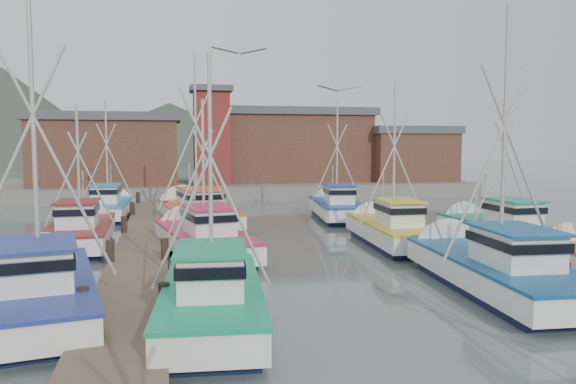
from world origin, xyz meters
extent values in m
plane|color=#50605E|center=(0.00, 0.00, 0.00)|extent=(260.00, 260.00, 0.00)
cube|color=brown|center=(-7.00, 4.00, 0.20)|extent=(2.20, 46.00, 0.40)
cylinder|color=black|center=(-8.00, -2.00, 0.45)|extent=(0.30, 0.30, 1.50)
cylinder|color=black|center=(-8.00, 5.00, 0.45)|extent=(0.30, 0.30, 1.50)
cylinder|color=black|center=(-8.00, 12.00, 0.45)|extent=(0.30, 0.30, 1.50)
cylinder|color=black|center=(-8.00, 19.00, 0.45)|extent=(0.30, 0.30, 1.50)
cylinder|color=black|center=(-8.00, 26.00, 0.45)|extent=(0.30, 0.30, 1.50)
cylinder|color=black|center=(-6.00, -2.00, 0.45)|extent=(0.30, 0.30, 1.50)
cylinder|color=black|center=(-6.00, 5.00, 0.45)|extent=(0.30, 0.30, 1.50)
cylinder|color=black|center=(-6.00, 12.00, 0.45)|extent=(0.30, 0.30, 1.50)
cylinder|color=black|center=(-6.00, 19.00, 0.45)|extent=(0.30, 0.30, 1.50)
cylinder|color=black|center=(-6.00, 26.00, 0.45)|extent=(0.30, 0.30, 1.50)
cube|color=brown|center=(7.00, 4.00, 0.20)|extent=(2.20, 46.00, 0.40)
cylinder|color=black|center=(6.00, -2.00, 0.45)|extent=(0.30, 0.30, 1.50)
cylinder|color=black|center=(6.00, 5.00, 0.45)|extent=(0.30, 0.30, 1.50)
cylinder|color=black|center=(6.00, 12.00, 0.45)|extent=(0.30, 0.30, 1.50)
cylinder|color=black|center=(6.00, 19.00, 0.45)|extent=(0.30, 0.30, 1.50)
cylinder|color=black|center=(6.00, 26.00, 0.45)|extent=(0.30, 0.30, 1.50)
cylinder|color=black|center=(8.00, 5.00, 0.45)|extent=(0.30, 0.30, 1.50)
cylinder|color=black|center=(8.00, 12.00, 0.45)|extent=(0.30, 0.30, 1.50)
cylinder|color=black|center=(8.00, 19.00, 0.45)|extent=(0.30, 0.30, 1.50)
cylinder|color=black|center=(8.00, 26.00, 0.45)|extent=(0.30, 0.30, 1.50)
cube|color=slate|center=(0.00, 37.00, 0.60)|extent=(44.00, 16.00, 1.20)
cube|color=brown|center=(-11.00, 35.00, 3.95)|extent=(12.00, 8.00, 5.50)
cube|color=#525256|center=(-11.00, 35.00, 7.05)|extent=(12.72, 8.48, 0.70)
cube|color=brown|center=(6.00, 37.00, 4.30)|extent=(14.00, 9.00, 6.20)
cube|color=#525256|center=(6.00, 37.00, 7.75)|extent=(14.84, 9.54, 0.70)
cube|color=brown|center=(17.00, 34.00, 3.45)|extent=(8.00, 6.00, 4.50)
cube|color=#525256|center=(17.00, 34.00, 6.05)|extent=(8.48, 6.36, 0.70)
cube|color=maroon|center=(-2.00, 33.00, 5.20)|extent=(3.00, 3.00, 8.00)
cube|color=#525256|center=(-2.00, 33.00, 9.45)|extent=(3.60, 3.60, 0.50)
cone|color=#424E41|center=(-40.00, 115.00, 0.00)|extent=(110.00, 110.00, 42.00)
cone|color=#424E41|center=(-5.00, 130.00, 0.00)|extent=(140.00, 140.00, 30.00)
cone|color=#424E41|center=(35.00, 120.00, 0.00)|extent=(90.00, 90.00, 24.00)
cube|color=#0F1734|center=(-4.76, -2.00, 0.05)|extent=(2.78, 6.86, 0.70)
cube|color=white|center=(-4.76, -2.00, 0.70)|extent=(3.16, 7.80, 0.80)
cube|color=#0CA164|center=(-4.76, -2.00, 1.08)|extent=(3.24, 7.88, 0.10)
cone|color=white|center=(-4.41, 1.79, 0.55)|extent=(2.47, 1.31, 2.38)
cube|color=white|center=(-4.84, -2.91, 1.65)|extent=(1.74, 2.41, 1.10)
cube|color=black|center=(-4.84, -2.91, 1.88)|extent=(1.86, 2.65, 0.28)
cube|color=#0CA164|center=(-4.84, -2.91, 2.24)|extent=(1.97, 2.81, 0.07)
cylinder|color=#B2AFA3|center=(-4.77, -2.15, 4.12)|extent=(0.12, 0.12, 6.05)
cylinder|color=#B2AFA3|center=(-5.25, -2.11, 3.41)|extent=(2.16, 0.28, 4.73)
cylinder|color=#B2AFA3|center=(-4.28, -2.20, 3.41)|extent=(2.16, 0.28, 4.73)
cylinder|color=#B2AFA3|center=(-4.63, -0.64, 2.30)|extent=(0.07, 0.07, 2.12)
cube|color=#0F1734|center=(4.52, -0.69, 0.05)|extent=(3.05, 7.85, 0.70)
cube|color=white|center=(4.52, -0.69, 0.70)|extent=(3.47, 8.92, 0.80)
cube|color=#115083|center=(4.52, -0.69, 1.08)|extent=(3.56, 9.01, 0.10)
cone|color=white|center=(4.83, 3.66, 0.55)|extent=(2.80, 1.29, 2.73)
cube|color=white|center=(4.44, -1.74, 1.65)|extent=(1.95, 2.74, 1.10)
cube|color=black|center=(4.44, -1.74, 1.88)|extent=(2.08, 3.01, 0.28)
cube|color=#115083|center=(4.44, -1.74, 2.24)|extent=(2.21, 3.19, 0.07)
cylinder|color=#B2AFA3|center=(4.50, -0.87, 5.09)|extent=(0.13, 0.13, 7.98)
cylinder|color=#B2AFA3|center=(3.95, -0.83, 4.15)|extent=(2.84, 0.30, 6.23)
cylinder|color=#B2AFA3|center=(5.06, -0.91, 4.15)|extent=(2.84, 0.30, 6.23)
cylinder|color=#B2AFA3|center=(4.63, 0.88, 2.30)|extent=(0.08, 0.08, 2.44)
cube|color=#0F1734|center=(-9.38, -0.28, 0.05)|extent=(3.68, 7.65, 0.70)
cube|color=white|center=(-9.38, -0.28, 0.70)|extent=(4.18, 8.70, 0.80)
cube|color=navy|center=(-9.38, -0.28, 1.08)|extent=(4.28, 8.79, 0.10)
cone|color=white|center=(-10.14, 3.82, 0.55)|extent=(2.76, 1.55, 2.60)
cube|color=white|center=(-9.20, -1.27, 1.65)|extent=(2.11, 2.77, 1.10)
cube|color=black|center=(-9.20, -1.27, 1.88)|extent=(2.26, 3.03, 0.28)
cube|color=navy|center=(-9.20, -1.27, 2.24)|extent=(2.40, 3.22, 0.07)
cylinder|color=#B2AFA3|center=(-9.35, -0.45, 5.26)|extent=(0.15, 0.15, 8.31)
cylinder|color=#B2AFA3|center=(-9.92, -0.55, 4.28)|extent=(2.93, 0.63, 6.49)
cylinder|color=#B2AFA3|center=(-8.79, -0.34, 4.28)|extent=(2.93, 0.63, 6.49)
cylinder|color=#B2AFA3|center=(-9.65, 1.19, 2.30)|extent=(0.09, 0.09, 2.50)
cone|color=white|center=(8.67, 2.02, 0.55)|extent=(2.75, 1.43, 2.63)
cube|color=#0F1734|center=(-4.40, 7.29, 0.05)|extent=(3.68, 7.63, 0.70)
cube|color=white|center=(-4.40, 7.29, 0.70)|extent=(4.19, 8.68, 0.80)
cube|color=#C1204E|center=(-4.40, 7.29, 1.08)|extent=(4.28, 8.77, 0.10)
cone|color=white|center=(-5.16, 11.38, 0.55)|extent=(2.76, 1.56, 2.60)
cube|color=white|center=(-4.22, 6.31, 1.65)|extent=(2.11, 2.76, 1.10)
cube|color=black|center=(-4.22, 6.31, 1.88)|extent=(2.26, 3.03, 0.28)
cube|color=#C1204E|center=(-4.22, 6.31, 2.24)|extent=(2.40, 3.21, 0.07)
cylinder|color=#B2AFA3|center=(-4.37, 7.13, 3.88)|extent=(0.14, 0.14, 5.56)
cylinder|color=#B2AFA3|center=(-4.89, 7.03, 3.23)|extent=(1.98, 0.45, 4.35)
cylinder|color=#B2AFA3|center=(-3.85, 7.23, 3.23)|extent=(1.98, 0.45, 4.35)
cylinder|color=#B2AFA3|center=(-4.68, 8.76, 2.30)|extent=(0.08, 0.08, 2.32)
cube|color=#0F1734|center=(4.47, 7.87, 0.05)|extent=(2.62, 6.86, 0.70)
cube|color=white|center=(4.47, 7.87, 0.70)|extent=(2.98, 7.80, 0.80)
cube|color=gold|center=(4.47, 7.87, 1.08)|extent=(3.06, 7.88, 0.10)
cone|color=white|center=(4.72, 11.69, 0.55)|extent=(2.46, 1.25, 2.39)
cube|color=white|center=(4.41, 6.96, 1.65)|extent=(1.69, 2.39, 1.10)
cube|color=black|center=(4.41, 6.96, 1.88)|extent=(1.81, 2.63, 0.28)
cube|color=gold|center=(4.41, 6.96, 2.24)|extent=(1.91, 2.79, 0.07)
cylinder|color=#B2AFA3|center=(4.46, 7.72, 4.35)|extent=(0.11, 0.11, 6.51)
cylinder|color=#B2AFA3|center=(3.97, 7.75, 3.59)|extent=(2.32, 0.23, 5.08)
cylinder|color=#B2AFA3|center=(4.95, 7.69, 3.59)|extent=(2.32, 0.23, 5.08)
cylinder|color=#B2AFA3|center=(4.56, 9.25, 2.30)|extent=(0.07, 0.07, 2.14)
cube|color=#0F1734|center=(-9.82, 10.50, 0.05)|extent=(2.46, 7.02, 0.70)
cube|color=white|center=(-9.82, 10.50, 0.70)|extent=(2.80, 7.98, 0.80)
cube|color=maroon|center=(-9.82, 10.50, 1.08)|extent=(2.88, 8.06, 0.10)
cone|color=white|center=(-9.94, 14.45, 0.55)|extent=(2.50, 1.17, 2.47)
cube|color=white|center=(-9.80, 9.55, 1.65)|extent=(1.66, 2.42, 1.10)
cube|color=black|center=(-9.80, 9.55, 1.88)|extent=(1.77, 2.66, 0.28)
cube|color=maroon|center=(-9.80, 9.55, 2.24)|extent=(1.88, 2.82, 0.07)
cylinder|color=#B2AFA3|center=(-9.82, 10.34, 3.85)|extent=(0.12, 0.12, 5.51)
cylinder|color=#B2AFA3|center=(-10.36, 10.33, 3.21)|extent=(1.99, 0.15, 4.31)
cylinder|color=#B2AFA3|center=(-9.28, 10.36, 3.21)|extent=(1.99, 0.15, 4.31)
cylinder|color=#B2AFA3|center=(-9.87, 11.92, 2.30)|extent=(0.07, 0.07, 2.37)
cube|color=#0F1734|center=(9.54, 6.88, 0.05)|extent=(2.38, 6.79, 0.70)
cube|color=white|center=(9.54, 6.88, 0.70)|extent=(2.70, 7.71, 0.80)
cube|color=#10856C|center=(9.54, 6.88, 1.08)|extent=(2.78, 7.79, 0.10)
cone|color=white|center=(9.45, 10.70, 0.55)|extent=(2.44, 1.16, 2.42)
cube|color=white|center=(9.56, 5.96, 1.65)|extent=(1.62, 2.33, 1.10)
cube|color=black|center=(9.56, 5.96, 1.88)|extent=(1.72, 2.56, 0.28)
cube|color=#10856C|center=(9.56, 5.96, 2.24)|extent=(1.83, 2.72, 0.07)
cylinder|color=#B2AFA3|center=(9.54, 6.72, 4.17)|extent=(0.11, 0.11, 6.13)
cylinder|color=#B2AFA3|center=(9.03, 6.71, 3.45)|extent=(2.20, 0.14, 4.80)
cylinder|color=#B2AFA3|center=(10.05, 6.73, 3.45)|extent=(2.20, 0.14, 4.80)
cylinder|color=#B2AFA3|center=(9.50, 8.25, 2.30)|extent=(0.07, 0.07, 2.24)
cube|color=#0F1734|center=(-4.23, 16.64, 0.05)|extent=(4.20, 8.99, 0.70)
cube|color=white|center=(-4.23, 16.64, 0.70)|extent=(4.78, 10.22, 0.80)
cube|color=#D45524|center=(-4.23, 16.64, 1.08)|extent=(4.89, 10.33, 0.10)
cone|color=white|center=(-5.04, 21.48, 0.55)|extent=(3.21, 1.59, 3.07)
cube|color=white|center=(-4.04, 15.47, 1.65)|extent=(2.44, 3.23, 1.10)
cube|color=black|center=(-4.04, 15.47, 1.88)|extent=(2.62, 3.55, 0.28)
cube|color=#D45524|center=(-4.04, 15.47, 2.24)|extent=(2.78, 3.76, 0.07)
cylinder|color=#B2AFA3|center=(-4.20, 16.44, 5.61)|extent=(0.16, 0.16, 9.01)
cylinder|color=#B2AFA3|center=(-4.82, 16.34, 4.55)|extent=(3.18, 0.63, 7.04)
cylinder|color=#B2AFA3|center=(-3.58, 16.55, 4.55)|extent=(3.18, 0.63, 7.04)
cylinder|color=#B2AFA3|center=(-4.52, 18.38, 2.30)|extent=(0.09, 0.09, 2.74)
cube|color=#0F1734|center=(4.65, 17.38, 0.05)|extent=(2.98, 6.99, 0.70)
cube|color=white|center=(4.65, 17.38, 0.70)|extent=(3.39, 7.94, 0.80)
cube|color=#223B95|center=(4.65, 17.38, 1.08)|extent=(3.47, 8.02, 0.10)
cone|color=white|center=(5.11, 21.21, 0.55)|extent=(2.52, 1.37, 2.41)
cube|color=white|center=(4.55, 16.47, 1.65)|extent=(1.81, 2.48, 1.10)
cube|color=black|center=(4.55, 16.47, 1.88)|extent=(1.94, 2.72, 0.28)
cube|color=#223B95|center=(4.55, 16.47, 2.24)|extent=(2.06, 2.88, 0.07)
cylinder|color=#B2AFA3|center=(4.64, 17.23, 4.28)|extent=(0.12, 0.12, 6.37)
cylinder|color=#B2AFA3|center=(4.15, 17.29, 3.54)|extent=(2.27, 0.35, 4.98)
cylinder|color=#B2AFA3|center=(5.12, 17.17, 3.54)|extent=(2.27, 0.35, 4.98)
cylinder|color=#B2AFA3|center=(4.82, 18.76, 2.30)|extent=(0.07, 0.07, 2.15)
cube|color=#0F1734|center=(-9.57, 20.67, 0.05)|extent=(2.45, 6.82, 0.70)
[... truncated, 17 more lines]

